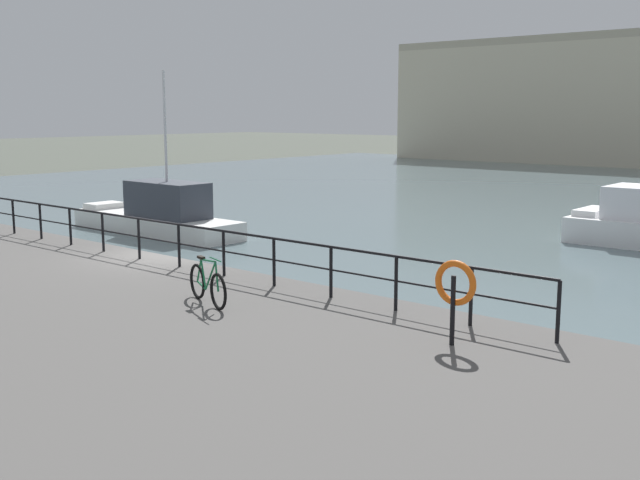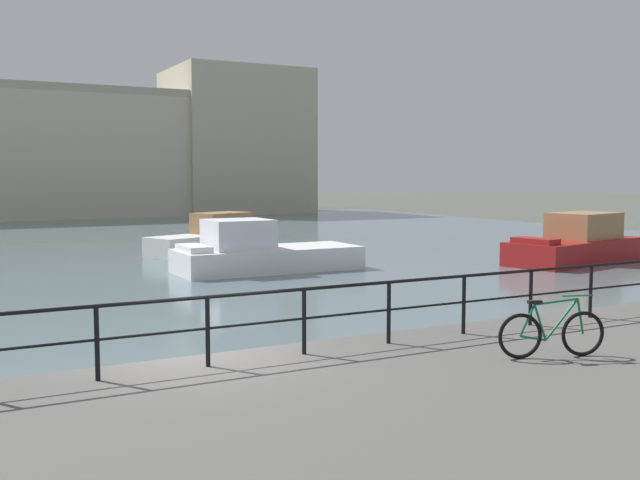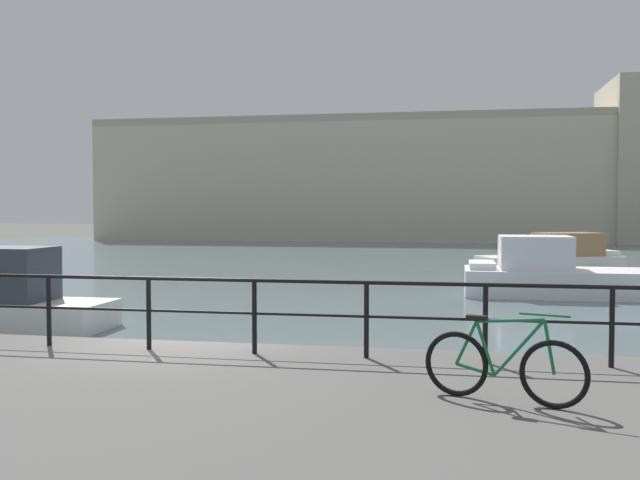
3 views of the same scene
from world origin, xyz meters
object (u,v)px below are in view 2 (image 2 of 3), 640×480
(moored_red_daysailer, at_px, (213,237))
(moored_white_yacht, at_px, (260,253))
(harbor_building, at_px, (46,153))
(parked_bicycle, at_px, (552,333))
(moored_cabin_cruiser, at_px, (577,244))

(moored_red_daysailer, xyz_separation_m, moored_white_yacht, (-0.79, -7.93, -0.03))
(moored_red_daysailer, distance_m, moored_white_yacht, 7.97)
(harbor_building, relative_size, parked_bicycle, 36.35)
(parked_bicycle, bearing_deg, moored_cabin_cruiser, 60.27)
(moored_red_daysailer, distance_m, parked_bicycle, 27.25)
(moored_white_yacht, bearing_deg, harbor_building, -87.06)
(harbor_building, height_order, moored_white_yacht, harbor_building)
(moored_red_daysailer, height_order, parked_bicycle, parked_bicycle)
(moored_cabin_cruiser, bearing_deg, moored_white_yacht, -27.77)
(harbor_building, bearing_deg, parked_bicycle, -90.77)
(parked_bicycle, bearing_deg, moored_white_yacht, 98.96)
(moored_red_daysailer, bearing_deg, moored_white_yacht, -117.72)
(harbor_building, bearing_deg, moored_red_daysailer, -85.04)
(parked_bicycle, bearing_deg, moored_red_daysailer, 100.09)
(moored_cabin_cruiser, relative_size, parked_bicycle, 4.61)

